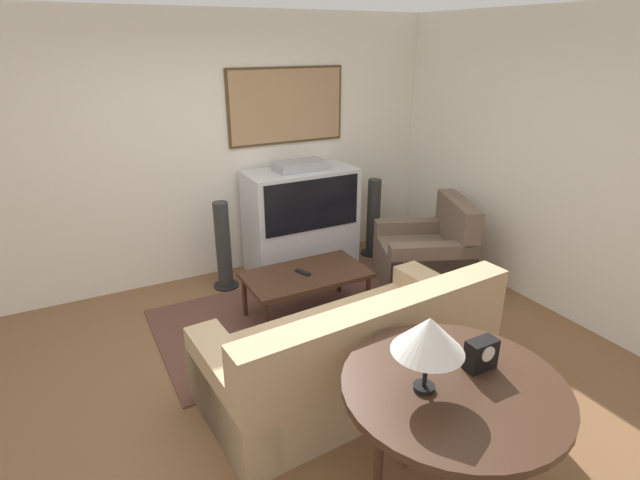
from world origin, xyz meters
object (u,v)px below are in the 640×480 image
at_px(armchair, 426,256).
at_px(mantel_clock, 481,354).
at_px(couch, 354,354).
at_px(table_lamp, 429,336).
at_px(speaker_tower_right, 373,220).
at_px(console_table, 454,394).
at_px(speaker_tower_left, 223,248).
at_px(tv, 301,219).
at_px(coffee_table, 306,277).

bearing_deg(armchair, mantel_clock, -11.16).
relative_size(couch, table_lamp, 5.25).
distance_m(mantel_clock, speaker_tower_right, 3.36).
height_order(couch, mantel_clock, mantel_clock).
height_order(couch, console_table, couch).
distance_m(console_table, table_lamp, 0.42).
relative_size(armchair, speaker_tower_left, 1.23).
distance_m(couch, console_table, 1.13).
bearing_deg(table_lamp, speaker_tower_left, 91.86).
bearing_deg(speaker_tower_right, tv, 176.18).
distance_m(couch, table_lamp, 1.30).
xyz_separation_m(tv, couch, (-0.60, -2.10, -0.28)).
bearing_deg(tv, speaker_tower_right, -3.82).
xyz_separation_m(mantel_clock, speaker_tower_left, (-0.47, 3.04, -0.43)).
height_order(armchair, coffee_table, armchair).
bearing_deg(coffee_table, speaker_tower_left, 117.11).
relative_size(tv, mantel_clock, 7.13).
xyz_separation_m(tv, armchair, (1.00, -0.94, -0.28)).
distance_m(speaker_tower_left, speaker_tower_right, 1.83).
height_order(coffee_table, speaker_tower_right, speaker_tower_right).
relative_size(couch, mantel_clock, 12.69).
height_order(couch, speaker_tower_right, speaker_tower_right).
relative_size(console_table, speaker_tower_right, 1.26).
distance_m(armchair, table_lamp, 2.93).
distance_m(tv, coffee_table, 1.10).
distance_m(tv, table_lamp, 3.25).
bearing_deg(mantel_clock, couch, 99.06).
xyz_separation_m(armchair, coffee_table, (-1.44, -0.06, 0.11)).
distance_m(armchair, speaker_tower_left, 2.12).
distance_m(couch, armchair, 1.98).
relative_size(armchair, coffee_table, 1.02).
relative_size(coffee_table, mantel_clock, 6.49).
relative_size(tv, coffee_table, 1.10).
xyz_separation_m(armchair, speaker_tower_left, (-1.92, 0.88, 0.14)).
bearing_deg(armchair, coffee_table, -65.18).
bearing_deg(armchair, table_lamp, -17.52).
xyz_separation_m(console_table, mantel_clock, (0.21, 0.04, 0.15)).
bearing_deg(mantel_clock, console_table, -168.33).
bearing_deg(console_table, armchair, 53.13).
bearing_deg(coffee_table, tv, 66.34).
bearing_deg(speaker_tower_left, armchair, -24.68).
xyz_separation_m(mantel_clock, speaker_tower_right, (1.36, 3.04, -0.43)).
height_order(couch, speaker_tower_left, speaker_tower_left).
xyz_separation_m(table_lamp, speaker_tower_left, (-0.10, 3.04, -0.66)).
distance_m(armchair, speaker_tower_right, 0.90).
bearing_deg(console_table, table_lamp, 165.46).
distance_m(table_lamp, speaker_tower_left, 3.11).
xyz_separation_m(speaker_tower_left, speaker_tower_right, (1.83, 0.00, 0.00)).
xyz_separation_m(tv, coffee_table, (-0.44, -1.00, -0.17)).
bearing_deg(tv, mantel_clock, -98.12).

